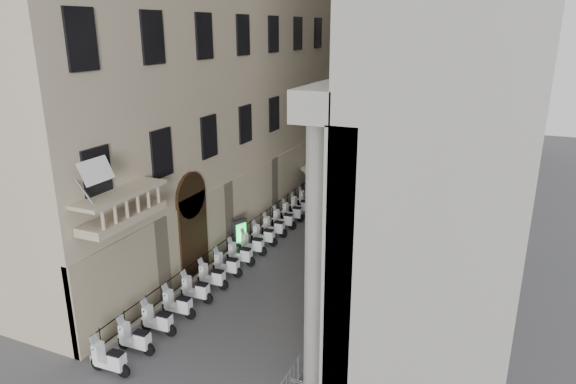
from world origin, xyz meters
name	(u,v)px	position (x,y,z in m)	size (l,w,h in m)	color
far_building	(426,1)	(0.00, 48.00, 15.00)	(22.00, 10.00, 30.00)	#A9A79F
iron_fence	(257,236)	(-4.30, 18.00, 0.00)	(0.30, 28.00, 1.40)	black
blue_awning	(417,214)	(4.15, 26.00, 0.00)	(1.60, 3.00, 3.00)	navy
flag	(118,353)	(-4.00, 5.00, 0.00)	(1.00, 1.40, 8.20)	#9E0C11
scooter_0	(112,373)	(-3.32, 3.89, 0.00)	(0.56, 1.40, 1.50)	white
scooter_1	(137,352)	(-3.32, 5.34, 0.00)	(0.56, 1.40, 1.50)	white
scooter_2	(159,333)	(-3.32, 6.79, 0.00)	(0.56, 1.40, 1.50)	white
scooter_3	(179,316)	(-3.32, 8.24, 0.00)	(0.56, 1.40, 1.50)	white
scooter_4	(197,301)	(-3.32, 9.69, 0.00)	(0.56, 1.40, 1.50)	white
scooter_5	(213,288)	(-3.32, 11.15, 0.00)	(0.56, 1.40, 1.50)	white
scooter_6	(228,276)	(-3.32, 12.60, 0.00)	(0.56, 1.40, 1.50)	white
scooter_7	(241,264)	(-3.32, 14.05, 0.00)	(0.56, 1.40, 1.50)	white
scooter_8	(253,254)	(-3.32, 15.50, 0.00)	(0.56, 1.40, 1.50)	white
scooter_9	(264,245)	(-3.32, 16.96, 0.00)	(0.56, 1.40, 1.50)	white
scooter_10	(274,236)	(-3.32, 18.41, 0.00)	(0.56, 1.40, 1.50)	white
scooter_11	(284,228)	(-3.32, 19.86, 0.00)	(0.56, 1.40, 1.50)	white
scooter_12	(293,221)	(-3.32, 21.31, 0.00)	(0.56, 1.40, 1.50)	white
scooter_13	(301,214)	(-3.32, 22.76, 0.00)	(0.56, 1.40, 1.50)	white
scooter_14	(308,208)	(-3.32, 24.22, 0.00)	(0.56, 1.40, 1.50)	white
barrier_1	(310,363)	(3.32, 7.47, 0.00)	(0.60, 2.40, 1.10)	#B1B4BA
barrier_2	(331,330)	(3.32, 9.97, 0.00)	(0.60, 2.40, 1.10)	#B1B4BA
barrier_3	(349,302)	(3.32, 12.47, 0.00)	(0.60, 2.40, 1.10)	#B1B4BA
barrier_4	(363,280)	(3.32, 14.97, 0.00)	(0.60, 2.40, 1.10)	#B1B4BA
barrier_5	(375,260)	(3.32, 17.47, 0.00)	(0.60, 2.40, 1.10)	#B1B4BA
barrier_6	(385,244)	(3.32, 19.97, 0.00)	(0.60, 2.40, 1.10)	#B1B4BA
barrier_7	(394,230)	(3.32, 22.47, 0.00)	(0.60, 2.40, 1.10)	#B1B4BA
barrier_8	(402,217)	(3.32, 24.97, 0.00)	(0.60, 2.40, 1.10)	#B1B4BA
barrier_9	(409,206)	(3.32, 27.47, 0.00)	(0.60, 2.40, 1.10)	#B1B4BA
security_tent	(331,164)	(-2.54, 26.69, 2.72)	(4.00, 4.00, 3.25)	white
street_lamp	(315,136)	(-2.66, 23.63, 5.44)	(2.89, 0.88, 9.04)	gray
info_kiosk	(240,235)	(-4.19, 15.58, 0.99)	(0.61, 0.96, 1.95)	black
pedestrian_a	(371,206)	(1.44, 23.66, 0.95)	(0.69, 0.45, 1.89)	black
pedestrian_b	(406,174)	(2.01, 32.58, 0.97)	(0.94, 0.73, 1.93)	black
pedestrian_c	(343,190)	(-1.47, 26.53, 0.92)	(0.90, 0.58, 1.84)	black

